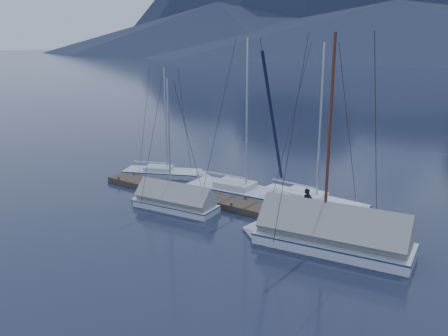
% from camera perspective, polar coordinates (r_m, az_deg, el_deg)
% --- Properties ---
extents(ground, '(1000.00, 1000.00, 0.00)m').
position_cam_1_polar(ground, '(25.88, -2.57, -5.65)').
color(ground, black).
rests_on(ground, ground).
extents(dock, '(18.00, 1.50, 0.54)m').
position_cam_1_polar(dock, '(27.35, 0.00, -4.24)').
color(dock, '#382D23').
rests_on(dock, ground).
extents(mooring_posts, '(15.12, 1.52, 0.35)m').
position_cam_1_polar(mooring_posts, '(27.55, -0.85, -3.57)').
color(mooring_posts, '#382D23').
rests_on(mooring_posts, ground).
extents(sailboat_open_left, '(6.41, 4.12, 8.25)m').
position_cam_1_polar(sailboat_open_left, '(33.28, -6.10, -0.75)').
color(sailboat_open_left, silver).
rests_on(sailboat_open_left, ground).
extents(sailboat_open_mid, '(7.86, 3.33, 10.26)m').
position_cam_1_polar(sailboat_open_mid, '(28.51, 3.61, -3.31)').
color(sailboat_open_mid, silver).
rests_on(sailboat_open_mid, ground).
extents(sailboat_open_right, '(7.71, 3.24, 9.99)m').
position_cam_1_polar(sailboat_open_right, '(27.16, 12.00, -4.57)').
color(sailboat_open_right, white).
rests_on(sailboat_open_right, ground).
extents(sailboat_covered_near, '(8.34, 3.62, 10.54)m').
position_cam_1_polar(sailboat_covered_near, '(22.33, 11.47, -7.94)').
color(sailboat_covered_near, white).
rests_on(sailboat_covered_near, ground).
extents(sailboat_covered_far, '(5.81, 2.44, 7.96)m').
position_cam_1_polar(sailboat_covered_far, '(26.97, -6.59, -4.00)').
color(sailboat_covered_far, silver).
rests_on(sailboat_covered_far, ground).
extents(person, '(0.59, 0.68, 1.58)m').
position_cam_1_polar(person, '(24.52, 9.99, -4.25)').
color(person, black).
rests_on(person, dock).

